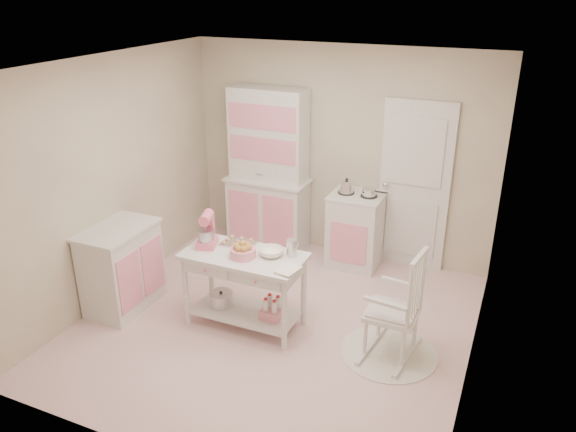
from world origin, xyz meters
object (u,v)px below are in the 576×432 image
object	(u,v)px
work_table	(245,290)
bread_basket	(243,253)
hutch	(268,171)
rocking_chair	(393,303)
stove	(356,230)
base_cabinet	(122,268)
stand_mixer	(207,230)

from	to	relation	value
work_table	bread_basket	distance (m)	0.45
hutch	bread_basket	world-z (taller)	hutch
rocking_chair	stove	bearing A→B (deg)	124.77
base_cabinet	work_table	xyz separation A→B (m)	(1.35, 0.21, -0.06)
base_cabinet	rocking_chair	size ratio (longest dim) A/B	0.84
hutch	rocking_chair	distance (m)	2.69
stove	work_table	bearing A→B (deg)	-109.75
hutch	rocking_chair	size ratio (longest dim) A/B	1.89
hutch	rocking_chair	xyz separation A→B (m)	(2.05, -1.66, -0.49)
hutch	rocking_chair	bearing A→B (deg)	-38.97
stove	rocking_chair	size ratio (longest dim) A/B	0.84
hutch	base_cabinet	bearing A→B (deg)	-111.21
stand_mixer	base_cabinet	bearing A→B (deg)	176.41
work_table	stand_mixer	world-z (taller)	stand_mixer
stove	stand_mixer	xyz separation A→B (m)	(-1.04, -1.70, 0.51)
base_cabinet	bread_basket	world-z (taller)	base_cabinet
stove	bread_basket	distance (m)	1.91
hutch	bread_basket	xyz separation A→B (m)	(0.60, -1.82, -0.19)
stove	rocking_chair	bearing A→B (deg)	-62.09
work_table	bread_basket	bearing A→B (deg)	-68.20
work_table	stand_mixer	size ratio (longest dim) A/B	3.53
stove	stand_mixer	distance (m)	2.05
base_cabinet	hutch	bearing A→B (deg)	68.79
stove	bread_basket	size ratio (longest dim) A/B	3.68
base_cabinet	stand_mixer	size ratio (longest dim) A/B	2.71
rocking_chair	hutch	bearing A→B (deg)	147.88
hutch	stove	size ratio (longest dim) A/B	2.26
work_table	stand_mixer	distance (m)	0.71
base_cabinet	work_table	world-z (taller)	base_cabinet
hutch	stove	bearing A→B (deg)	-2.39
work_table	bread_basket	world-z (taller)	bread_basket
stove	bread_basket	bearing A→B (deg)	-108.65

